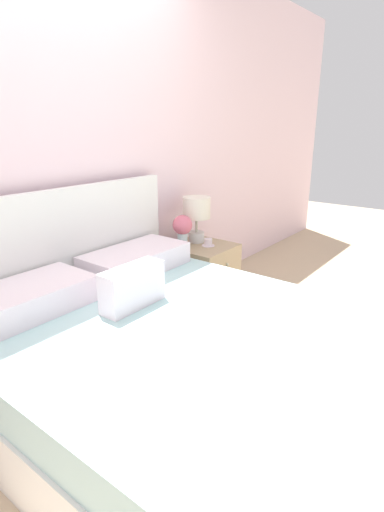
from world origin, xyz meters
TOP-DOWN VIEW (x-y plane):
  - ground_plane at (0.00, 0.00)m, footprint 12.00×12.00m
  - wall_back at (0.00, 0.07)m, footprint 8.00×0.06m
  - bed at (0.00, -0.99)m, footprint 1.67×2.14m
  - nightstand at (1.11, -0.25)m, footprint 0.45×0.49m
  - table_lamp at (1.16, -0.16)m, footprint 0.22×0.22m
  - flower_vase at (0.97, -0.18)m, footprint 0.15×0.15m
  - teacup at (1.12, -0.31)m, footprint 0.10×0.10m

SIDE VIEW (x-z plane):
  - ground_plane at x=0.00m, z-range 0.00..0.00m
  - nightstand at x=1.11m, z-range 0.00..0.50m
  - bed at x=0.00m, z-range -0.25..0.80m
  - teacup at x=1.12m, z-range 0.50..0.55m
  - flower_vase at x=0.97m, z-range 0.53..0.79m
  - table_lamp at x=1.16m, z-range 0.56..0.93m
  - wall_back at x=0.00m, z-range 0.00..2.60m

